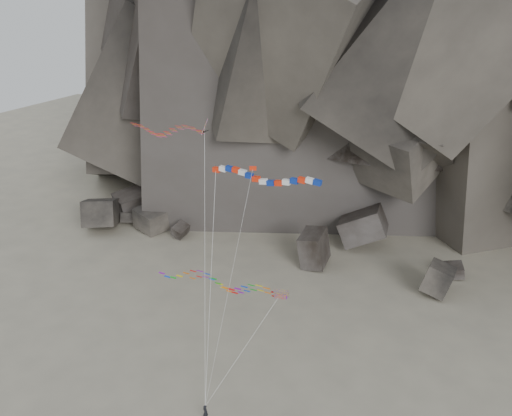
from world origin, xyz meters
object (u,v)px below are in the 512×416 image
at_px(banner_kite, 264,178).
at_px(parafoil_kite, 214,280).
at_px(pennant_kite, 243,217).
at_px(kite_flyer, 205,412).
at_px(delta_kite, 164,129).

bearing_deg(banner_kite, parafoil_kite, -178.30).
height_order(banner_kite, pennant_kite, pennant_kite).
bearing_deg(kite_flyer, parafoil_kite, -47.92).
bearing_deg(parafoil_kite, kite_flyer, -73.85).
bearing_deg(banner_kite, kite_flyer, -110.67).
distance_m(banner_kite, parafoil_kite, 12.91).
relative_size(kite_flyer, pennant_kite, 0.09).
xyz_separation_m(kite_flyer, delta_kite, (-8.55, 8.84, 24.79)).
bearing_deg(banner_kite, pennant_kite, -105.29).
bearing_deg(delta_kite, parafoil_kite, -33.85).
bearing_deg(banner_kite, delta_kite, 173.39).
height_order(parafoil_kite, pennant_kite, pennant_kite).
distance_m(kite_flyer, banner_kite, 23.12).
xyz_separation_m(delta_kite, banner_kite, (11.56, -1.91, -2.94)).
height_order(delta_kite, parafoil_kite, delta_kite).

